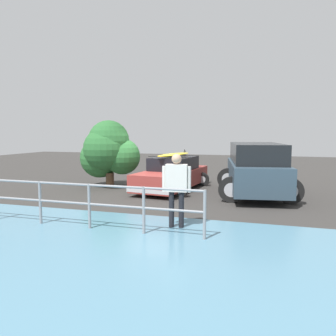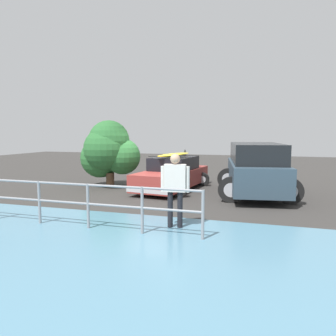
{
  "view_description": "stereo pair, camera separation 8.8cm",
  "coord_description": "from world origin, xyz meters",
  "views": [
    {
      "loc": [
        -4.22,
        12.24,
        2.33
      ],
      "look_at": [
        -0.57,
        0.02,
        0.95
      ],
      "focal_mm": 35.0,
      "sensor_mm": 36.0,
      "label": 1
    },
    {
      "loc": [
        -4.31,
        12.21,
        2.33
      ],
      "look_at": [
        -0.57,
        0.02,
        0.95
      ],
      "focal_mm": 35.0,
      "sensor_mm": 36.0,
      "label": 2
    }
  ],
  "objects": [
    {
      "name": "person_bystander",
      "position": [
        -2.16,
        4.61,
        1.09
      ],
      "size": [
        0.7,
        0.27,
        1.82
      ],
      "color": "black",
      "rests_on": "ground"
    },
    {
      "name": "ground_plane",
      "position": [
        0.0,
        0.0,
        -0.01
      ],
      "size": [
        44.0,
        44.0,
        0.02
      ],
      "primitive_type": "cube",
      "color": "#383533",
      "rests_on": "ground"
    },
    {
      "name": "suv_car",
      "position": [
        -3.89,
        -0.2,
        1.0
      ],
      "size": [
        3.14,
        4.74,
        1.94
      ],
      "color": "#334756",
      "rests_on": "ground"
    },
    {
      "name": "railing_fence",
      "position": [
        0.56,
        5.3,
        0.72
      ],
      "size": [
        7.18,
        0.14,
        1.1
      ],
      "color": "gray",
      "rests_on": "ground"
    },
    {
      "name": "sedan_car",
      "position": [
        -0.57,
        -0.62,
        0.63
      ],
      "size": [
        2.61,
        4.62,
        1.62
      ],
      "color": "#9E3833",
      "rests_on": "ground"
    },
    {
      "name": "bush_near_left",
      "position": [
        2.25,
        -0.35,
        1.57
      ],
      "size": [
        2.68,
        2.13,
        2.85
      ],
      "color": "brown",
      "rests_on": "ground"
    }
  ]
}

